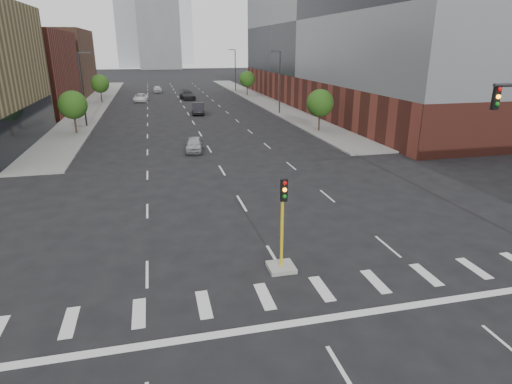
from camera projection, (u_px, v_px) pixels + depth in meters
name	position (u px, v px, depth m)	size (l,w,h in m)	color
sidewalk_left_far	(96.00, 103.00, 76.13)	(5.00, 92.00, 0.15)	gray
sidewalk_right_far	(259.00, 99.00, 82.75)	(5.00, 92.00, 0.15)	gray
building_left_far_b	(38.00, 63.00, 87.85)	(20.00, 24.00, 13.00)	brown
building_right_main	(366.00, 38.00, 69.54)	(24.00, 70.00, 22.00)	brown
tower_mid	(158.00, 17.00, 188.29)	(18.00, 18.00, 44.00)	slate
median_traffic_signal	(282.00, 250.00, 19.31)	(1.20, 1.20, 4.40)	#999993
streetlight_right_a	(279.00, 80.00, 63.32)	(1.60, 0.22, 9.07)	#2D2D30
streetlight_right_b	(235.00, 68.00, 95.53)	(1.60, 0.22, 9.07)	#2D2D30
streetlight_left	(83.00, 86.00, 52.80)	(1.60, 0.22, 9.07)	#2D2D30
tree_left_near	(73.00, 105.00, 48.59)	(3.20, 3.20, 4.85)	#382619
tree_left_far	(100.00, 84.00, 76.19)	(3.20, 3.20, 4.85)	#382619
tree_right_near	(320.00, 103.00, 50.17)	(3.20, 3.20, 4.85)	#382619
tree_right_far	(247.00, 79.00, 86.98)	(3.20, 3.20, 4.85)	#382619
car_near_left	(194.00, 144.00, 41.55)	(1.63, 4.04, 1.38)	#A7A8AC
car_mid_right	(198.00, 108.00, 64.33)	(1.77, 5.09, 1.68)	black
car_far_left	(141.00, 98.00, 78.77)	(2.39, 5.18, 1.44)	white
car_deep_right	(187.00, 95.00, 82.08)	(2.31, 5.69, 1.65)	black
car_distant	(157.00, 89.00, 94.36)	(1.78, 4.41, 1.50)	silver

